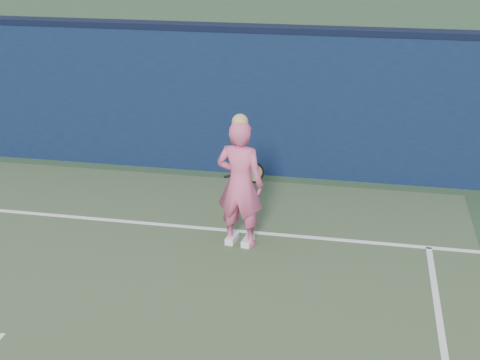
# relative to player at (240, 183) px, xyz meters

# --- Properties ---
(backstop_wall) EXTENTS (24.00, 0.40, 2.50)m
(backstop_wall) POSITION_rel_player_xyz_m (-2.18, 2.85, 0.33)
(backstop_wall) COLOR black
(backstop_wall) RESTS_ON ground
(wall_cap) EXTENTS (24.00, 0.42, 0.10)m
(wall_cap) POSITION_rel_player_xyz_m (-2.18, 2.85, 1.63)
(wall_cap) COLOR black
(wall_cap) RESTS_ON backstop_wall
(player) EXTENTS (0.72, 0.53, 1.90)m
(player) POSITION_rel_player_xyz_m (0.00, 0.00, 0.00)
(player) COLOR #DD5683
(player) RESTS_ON ground
(racket) EXTENTS (0.60, 0.13, 0.32)m
(racket) POSITION_rel_player_xyz_m (0.07, 0.45, -0.01)
(racket) COLOR black
(racket) RESTS_ON ground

